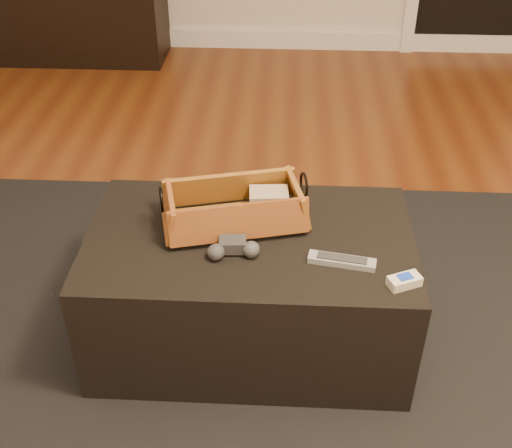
{
  "coord_description": "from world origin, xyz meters",
  "views": [
    {
      "loc": [
        0.05,
        -1.59,
        1.6
      ],
      "look_at": [
        -0.03,
        -0.05,
        0.49
      ],
      "focal_mm": 45.0,
      "sensor_mm": 36.0,
      "label": 1
    }
  ],
  "objects_px": {
    "cream_gadget": "(404,281)",
    "ottoman": "(250,288)",
    "game_controller": "(233,248)",
    "tv_remote": "(228,219)",
    "media_cabinet": "(56,15)",
    "wicker_basket": "(234,209)",
    "silver_remote": "(342,261)"
  },
  "relations": [
    {
      "from": "media_cabinet",
      "to": "cream_gadget",
      "type": "bearing_deg",
      "value": -55.94
    },
    {
      "from": "tv_remote",
      "to": "game_controller",
      "type": "distance_m",
      "value": 0.14
    },
    {
      "from": "media_cabinet",
      "to": "game_controller",
      "type": "relative_size",
      "value": 8.79
    },
    {
      "from": "tv_remote",
      "to": "wicker_basket",
      "type": "distance_m",
      "value": 0.04
    },
    {
      "from": "ottoman",
      "to": "cream_gadget",
      "type": "height_order",
      "value": "cream_gadget"
    },
    {
      "from": "ottoman",
      "to": "cream_gadget",
      "type": "relative_size",
      "value": 9.84
    },
    {
      "from": "game_controller",
      "to": "ottoman",
      "type": "bearing_deg",
      "value": 66.23
    },
    {
      "from": "wicker_basket",
      "to": "tv_remote",
      "type": "bearing_deg",
      "value": -129.03
    },
    {
      "from": "tv_remote",
      "to": "silver_remote",
      "type": "xyz_separation_m",
      "value": [
        0.34,
        -0.16,
        -0.02
      ]
    },
    {
      "from": "ottoman",
      "to": "cream_gadget",
      "type": "bearing_deg",
      "value": -25.0
    },
    {
      "from": "cream_gadget",
      "to": "wicker_basket",
      "type": "bearing_deg",
      "value": 151.04
    },
    {
      "from": "tv_remote",
      "to": "cream_gadget",
      "type": "relative_size",
      "value": 2.29
    },
    {
      "from": "silver_remote",
      "to": "cream_gadget",
      "type": "distance_m",
      "value": 0.19
    },
    {
      "from": "ottoman",
      "to": "game_controller",
      "type": "bearing_deg",
      "value": -113.77
    },
    {
      "from": "tv_remote",
      "to": "cream_gadget",
      "type": "distance_m",
      "value": 0.57
    },
    {
      "from": "cream_gadget",
      "to": "ottoman",
      "type": "bearing_deg",
      "value": 155.0
    },
    {
      "from": "ottoman",
      "to": "silver_remote",
      "type": "distance_m",
      "value": 0.37
    },
    {
      "from": "media_cabinet",
      "to": "silver_remote",
      "type": "height_order",
      "value": "media_cabinet"
    },
    {
      "from": "ottoman",
      "to": "game_controller",
      "type": "relative_size",
      "value": 6.3
    },
    {
      "from": "tv_remote",
      "to": "media_cabinet",
      "type": "bearing_deg",
      "value": 98.28
    },
    {
      "from": "tv_remote",
      "to": "cream_gadget",
      "type": "height_order",
      "value": "tv_remote"
    },
    {
      "from": "silver_remote",
      "to": "cream_gadget",
      "type": "xyz_separation_m",
      "value": [
        0.17,
        -0.09,
        0.0
      ]
    },
    {
      "from": "tv_remote",
      "to": "game_controller",
      "type": "xyz_separation_m",
      "value": [
        0.03,
        -0.14,
        -0.0
      ]
    },
    {
      "from": "media_cabinet",
      "to": "ottoman",
      "type": "relative_size",
      "value": 1.4
    },
    {
      "from": "media_cabinet",
      "to": "wicker_basket",
      "type": "bearing_deg",
      "value": -61.1
    },
    {
      "from": "ottoman",
      "to": "game_controller",
      "type": "height_order",
      "value": "game_controller"
    },
    {
      "from": "wicker_basket",
      "to": "silver_remote",
      "type": "height_order",
      "value": "wicker_basket"
    },
    {
      "from": "tv_remote",
      "to": "silver_remote",
      "type": "height_order",
      "value": "tv_remote"
    },
    {
      "from": "game_controller",
      "to": "tv_remote",
      "type": "bearing_deg",
      "value": 100.87
    },
    {
      "from": "ottoman",
      "to": "game_controller",
      "type": "distance_m",
      "value": 0.26
    },
    {
      "from": "media_cabinet",
      "to": "cream_gadget",
      "type": "distance_m",
      "value": 3.32
    },
    {
      "from": "wicker_basket",
      "to": "game_controller",
      "type": "xyz_separation_m",
      "value": [
        0.01,
        -0.16,
        -0.03
      ]
    }
  ]
}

